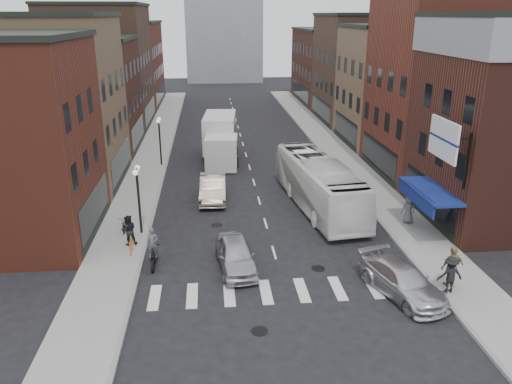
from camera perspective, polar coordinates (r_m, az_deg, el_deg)
The scene contains 30 objects.
ground at distance 26.29m, azimuth 2.35°, elevation -7.89°, with size 160.00×160.00×0.00m, color black.
sidewalk_left at distance 46.96m, azimuth -11.68°, elevation 4.35°, with size 3.00×74.00×0.15m, color gray.
sidewalk_right at distance 48.13m, azimuth 8.93°, elevation 4.90°, with size 3.00×74.00×0.15m, color gray.
curb_left at distance 46.84m, azimuth -9.85°, elevation 4.34°, with size 0.20×74.00×0.16m, color gray.
curb_right at distance 47.80m, azimuth 7.18°, elevation 4.79°, with size 0.20×74.00×0.16m, color gray.
crosswalk_stripes at distance 23.70m, azimuth 3.34°, elevation -11.23°, with size 12.00×2.20×0.01m, color silver.
bldg_left_mid_a at distance 39.35m, azimuth -23.03°, elevation 9.36°, with size 10.30×10.20×12.30m.
bldg_left_mid_b at distance 49.02m, azimuth -19.55°, elevation 10.35°, with size 10.30×10.20×10.30m.
bldg_left_far_a at distance 59.50m, azimuth -17.27°, elevation 13.52°, with size 10.30×12.20×13.30m.
bldg_left_far_b at distance 73.31m, azimuth -15.07°, elevation 13.94°, with size 10.30×16.20×11.30m.
bldg_right_mid_a at distance 41.63m, azimuth 21.07°, elevation 11.50°, with size 10.30×10.20×14.30m.
bldg_right_mid_b at distance 50.91m, azimuth 15.97°, elevation 11.60°, with size 10.30×10.20×11.30m.
bldg_right_far_a at distance 61.18m, azimuth 12.31°, elevation 13.61°, with size 10.30×12.20×12.30m.
bldg_right_far_b at distance 74.68m, azimuth 9.01°, elevation 14.06°, with size 10.30×16.20×10.30m.
awning_blue at distance 29.90m, azimuth 18.97°, elevation -0.02°, with size 1.80×5.00×0.78m.
billboard_sign at distance 27.07m, azimuth 20.80°, elevation 5.53°, with size 1.52×3.00×3.70m.
streetlamp_near at distance 28.91m, azimuth -13.36°, elevation 0.47°, with size 0.32×1.22×4.11m.
streetlamp_far at distance 42.31m, azimuth -10.98°, elevation 6.69°, with size 0.32×1.22×4.11m.
bike_rack at distance 27.34m, azimuth -14.09°, elevation -6.08°, with size 0.08×0.68×0.80m.
box_truck at distance 43.78m, azimuth -4.09°, elevation 6.04°, with size 3.15×8.91×3.79m.
motorcycle_rider at distance 25.91m, azimuth -11.68°, elevation -6.33°, with size 0.59×2.06×2.09m.
transit_bus at distance 33.00m, azimuth 7.19°, elevation 0.94°, with size 2.76×11.81×3.29m, color white.
sedan_left_near at distance 25.24m, azimuth -2.31°, elevation -7.21°, with size 1.78×4.42×1.51m, color #BDBCC1.
sedan_left_far at distance 34.55m, azimuth -4.96°, elevation 0.45°, with size 1.75×5.01×1.65m, color #C2B69D.
curb_car at distance 24.01m, azimuth 16.42°, elevation -9.69°, with size 1.99×4.90×1.42m, color silver.
parked_bicycle at distance 30.28m, azimuth -14.74°, elevation -3.42°, with size 0.62×1.78×0.93m, color black.
ped_left_solo at distance 28.22m, azimuth -14.35°, elevation -4.24°, with size 0.84×0.48×1.72m, color black.
ped_right_a at distance 24.53m, azimuth 21.32°, elevation -8.77°, with size 1.14×0.56×1.76m, color black.
ped_right_b at distance 25.04m, azimuth 21.51°, elevation -7.93°, with size 1.16×0.58×1.98m, color olive.
ped_right_c at distance 31.56m, azimuth 17.03°, elevation -1.88°, with size 0.86×0.56×1.76m, color slate.
Camera 1 is at (-3.27, -23.08, 12.16)m, focal length 35.00 mm.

